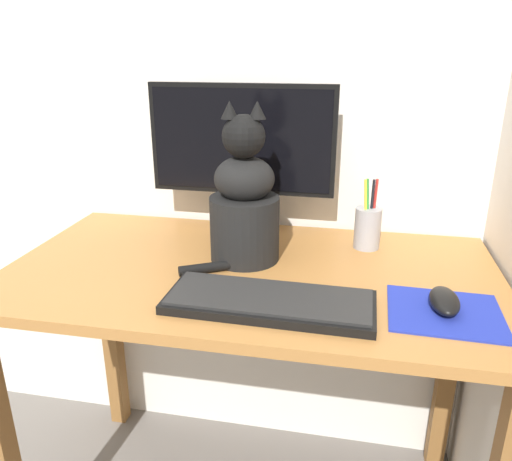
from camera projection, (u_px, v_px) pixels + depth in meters
The scene contains 8 objects.
wall_back at pixel (277, 45), 1.32m from camera, with size 7.00×0.04×2.50m.
desk at pixel (251, 314), 1.21m from camera, with size 1.15×0.63×0.76m.
monitor at pixel (242, 151), 1.30m from camera, with size 0.49×0.17×0.40m.
keyboard at pixel (270, 301), 1.00m from camera, with size 0.42×0.17×0.02m.
mousepad_right at pixel (445, 312), 0.97m from camera, with size 0.22×0.20×0.00m.
computer_mouse_right at pixel (444, 301), 0.98m from camera, with size 0.06×0.11×0.03m.
cat at pixel (244, 204), 1.17m from camera, with size 0.23×0.23×0.38m.
pen_cup at pixel (368, 227), 1.27m from camera, with size 0.07×0.07×0.18m.
Camera 1 is at (0.22, -1.05, 1.25)m, focal length 35.00 mm.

